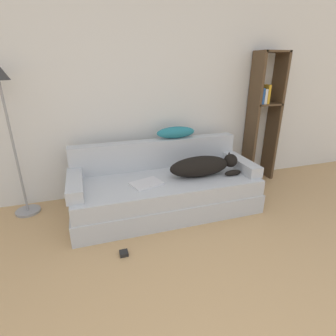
{
  "coord_description": "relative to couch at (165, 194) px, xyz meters",
  "views": [
    {
      "loc": [
        -0.55,
        -0.17,
        1.53
      ],
      "look_at": [
        0.23,
        2.22,
        0.54
      ],
      "focal_mm": 28.0,
      "sensor_mm": 36.0,
      "label": 1
    }
  ],
  "objects": [
    {
      "name": "couch_backrest",
      "position": [
        0.0,
        0.35,
        0.36
      ],
      "size": [
        1.96,
        0.15,
        0.33
      ],
      "color": "#B2B7BC",
      "rests_on": "couch"
    },
    {
      "name": "couch_arm_left",
      "position": [
        -0.93,
        -0.01,
        0.26
      ],
      "size": [
        0.15,
        0.66,
        0.12
      ],
      "color": "#B2B7BC",
      "rests_on": "couch"
    },
    {
      "name": "couch",
      "position": [
        0.0,
        0.0,
        0.0
      ],
      "size": [
        2.0,
        0.85,
        0.39
      ],
      "color": "#B2B7BC",
      "rests_on": "ground_plane"
    },
    {
      "name": "floor_lamp",
      "position": [
        -1.48,
        0.4,
        0.98
      ],
      "size": [
        0.26,
        0.26,
        1.57
      ],
      "color": "gray",
      "rests_on": "ground_plane"
    },
    {
      "name": "wall_back",
      "position": [
        -0.23,
        0.64,
        1.16
      ],
      "size": [
        7.3,
        0.06,
        2.7
      ],
      "color": "silver",
      "rests_on": "ground_plane"
    },
    {
      "name": "throw_pillow",
      "position": [
        0.25,
        0.37,
        0.59
      ],
      "size": [
        0.47,
        0.16,
        0.14
      ],
      "color": "teal",
      "rests_on": "couch_backrest"
    },
    {
      "name": "power_adapter",
      "position": [
        -0.57,
        -0.63,
        -0.17
      ],
      "size": [
        0.07,
        0.07,
        0.03
      ],
      "color": "black",
      "rests_on": "ground_plane"
    },
    {
      "name": "couch_arm_right",
      "position": [
        0.93,
        -0.01,
        0.26
      ],
      "size": [
        0.15,
        0.66,
        0.12
      ],
      "color": "#B2B7BC",
      "rests_on": "couch"
    },
    {
      "name": "bookshelf",
      "position": [
        1.52,
        0.46,
        0.75
      ],
      "size": [
        0.38,
        0.26,
        1.69
      ],
      "color": "#4C3823",
      "rests_on": "ground_plane"
    },
    {
      "name": "laptop",
      "position": [
        -0.23,
        -0.1,
        0.21
      ],
      "size": [
        0.36,
        0.3,
        0.02
      ],
      "rotation": [
        0.0,
        0.0,
        0.3
      ],
      "color": "silver",
      "rests_on": "couch"
    },
    {
      "name": "dog",
      "position": [
        0.41,
        -0.07,
        0.31
      ],
      "size": [
        0.8,
        0.25,
        0.23
      ],
      "color": "black",
      "rests_on": "couch"
    }
  ]
}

